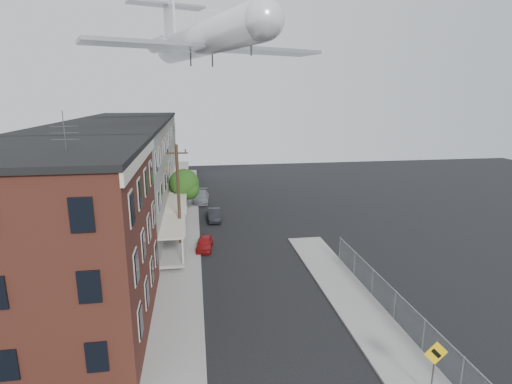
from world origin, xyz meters
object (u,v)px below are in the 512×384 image
car_mid (214,215)px  car_far (201,197)px  airplane (202,39)px  utility_pole (179,197)px  warning_sign (435,360)px  car_near (205,243)px  street_tree (185,185)px

car_mid → car_far: size_ratio=0.79×
airplane → utility_pole: bearing=-103.8°
warning_sign → car_near: 21.07m
utility_pole → airplane: airplane is taller
warning_sign → car_far: warning_sign is taller
street_tree → car_mid: bearing=-35.2°
car_far → airplane: size_ratio=0.17×
warning_sign → street_tree: bearing=110.6°
utility_pole → car_near: utility_pole is taller
car_far → airplane: bearing=-79.3°
car_near → airplane: airplane is taller
car_mid → airplane: bearing=103.2°
warning_sign → car_mid: size_ratio=0.77×
utility_pole → street_tree: 10.00m
utility_pole → airplane: 17.51m
car_mid → street_tree: bearing=145.5°
warning_sign → car_near: bearing=115.9°
car_far → car_mid: bearing=-77.4°
street_tree → airplane: size_ratio=0.19×
utility_pole → car_far: bearing=82.7°
utility_pole → car_near: bearing=-3.4°
car_mid → airplane: (-0.62, 2.78, 17.72)m
street_tree → car_near: size_ratio=1.61×
airplane → warning_sign: bearing=-73.9°
utility_pole → street_tree: (0.33, 9.92, -1.22)m
utility_pole → car_near: size_ratio=2.78×
car_near → car_far: size_ratio=0.70×
car_near → street_tree: bearing=106.4°
utility_pole → car_far: utility_pole is taller
car_mid → car_far: car_far is taller
car_near → airplane: (0.62, 10.77, 17.77)m
airplane → street_tree: bearing=-162.4°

